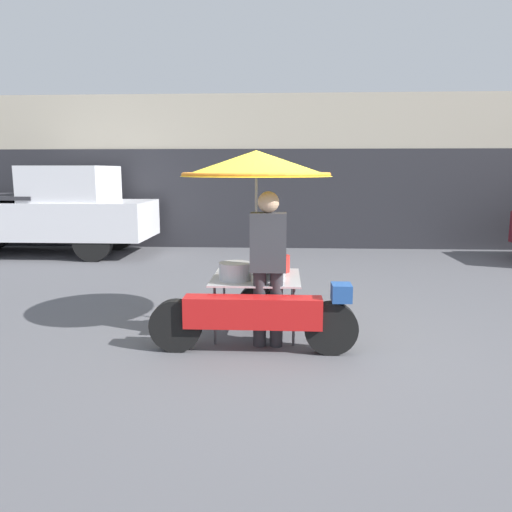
# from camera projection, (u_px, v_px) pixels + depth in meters

# --- Properties ---
(ground_plane) EXTENTS (36.00, 36.00, 0.00)m
(ground_plane) POSITION_uv_depth(u_px,v_px,m) (283.00, 344.00, 5.49)
(ground_plane) COLOR #56565B
(shopfront_building) EXTENTS (28.00, 2.06, 3.68)m
(shopfront_building) POSITION_uv_depth(u_px,v_px,m) (284.00, 172.00, 12.97)
(shopfront_building) COLOR #B2A893
(shopfront_building) RESTS_ON ground
(vendor_motorcycle_cart) EXTENTS (2.18, 1.70, 2.11)m
(vendor_motorcycle_cart) POSITION_uv_depth(u_px,v_px,m) (256.00, 199.00, 5.53)
(vendor_motorcycle_cart) COLOR black
(vendor_motorcycle_cart) RESTS_ON ground
(vendor_person) EXTENTS (0.38, 0.22, 1.67)m
(vendor_person) POSITION_uv_depth(u_px,v_px,m) (268.00, 261.00, 5.28)
(vendor_person) COLOR #2D2D33
(vendor_person) RESTS_ON ground
(pickup_truck) EXTENTS (5.07, 1.81, 1.98)m
(pickup_truck) POSITION_uv_depth(u_px,v_px,m) (43.00, 212.00, 11.15)
(pickup_truck) COLOR black
(pickup_truck) RESTS_ON ground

